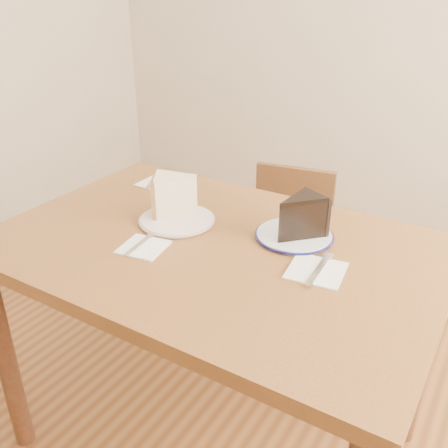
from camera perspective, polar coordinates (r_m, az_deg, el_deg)
ground at (r=1.83m, az=-1.00°, el=-23.17°), size 4.00×4.00×0.00m
table at (r=1.40m, az=-1.20°, el=-5.67°), size 1.20×0.80×0.75m
chair_far at (r=1.98m, az=6.79°, el=-3.60°), size 0.42×0.42×0.74m
plate_cream at (r=1.47m, az=-5.40°, el=0.47°), size 0.21×0.21×0.01m
plate_navy at (r=1.39m, az=8.01°, el=-1.30°), size 0.21×0.21×0.01m
carrot_cake at (r=1.47m, az=-5.40°, el=3.14°), size 0.14×0.13×0.11m
chocolate_cake at (r=1.35m, az=8.38°, el=0.49°), size 0.14×0.16×0.10m
napkin_cream at (r=1.34m, az=-9.19°, el=-2.61°), size 0.13×0.13×0.00m
napkin_navy at (r=1.25m, az=10.48°, el=-5.25°), size 0.15×0.15×0.00m
napkin_spare at (r=1.76m, az=-6.91°, el=4.74°), size 0.15×0.15×0.00m
fork_cream at (r=1.35m, az=-9.59°, el=-2.28°), size 0.03×0.14×0.00m
knife_navy at (r=1.24m, az=10.79°, el=-5.10°), size 0.03×0.17×0.00m
fork_spare at (r=1.78m, az=-6.41°, el=5.11°), size 0.03×0.14×0.00m
knife_spare at (r=1.77m, az=-8.11°, el=4.88°), size 0.08×0.15×0.00m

